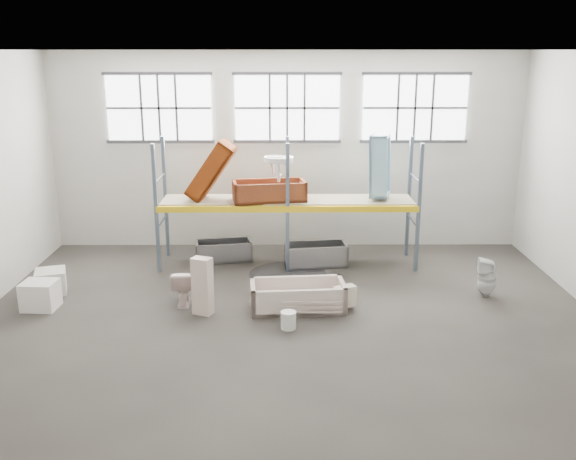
{
  "coord_description": "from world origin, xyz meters",
  "views": [
    {
      "loc": [
        -0.08,
        -11.19,
        5.0
      ],
      "look_at": [
        0.0,
        1.5,
        1.4
      ],
      "focal_mm": 39.72,
      "sensor_mm": 36.0,
      "label": 1
    }
  ],
  "objects_px": {
    "steel_tub_left": "(224,251)",
    "bucket": "(288,320)",
    "toilet_white": "(487,278)",
    "rust_tub_flat": "(269,191)",
    "carton_near": "(40,295)",
    "blue_tub_upright": "(380,166)",
    "toilet_beige": "(183,287)",
    "steel_tub_right": "(316,255)",
    "bathtub_beige": "(298,296)",
    "cistern_tall": "(203,286)"
  },
  "relations": [
    {
      "from": "steel_tub_left",
      "to": "bucket",
      "type": "bearing_deg",
      "value": -68.61
    },
    {
      "from": "steel_tub_left",
      "to": "steel_tub_right",
      "type": "height_order",
      "value": "steel_tub_right"
    },
    {
      "from": "toilet_beige",
      "to": "steel_tub_left",
      "type": "xyz_separation_m",
      "value": [
        0.57,
        2.77,
        -0.12
      ]
    },
    {
      "from": "steel_tub_left",
      "to": "carton_near",
      "type": "xyz_separation_m",
      "value": [
        -3.39,
        -3.01,
        0.04
      ]
    },
    {
      "from": "steel_tub_left",
      "to": "rust_tub_flat",
      "type": "xyz_separation_m",
      "value": [
        1.14,
        -0.34,
        1.57
      ]
    },
    {
      "from": "steel_tub_left",
      "to": "toilet_beige",
      "type": "bearing_deg",
      "value": -101.67
    },
    {
      "from": "blue_tub_upright",
      "to": "toilet_beige",
      "type": "bearing_deg",
      "value": -149.33
    },
    {
      "from": "rust_tub_flat",
      "to": "bucket",
      "type": "height_order",
      "value": "rust_tub_flat"
    },
    {
      "from": "steel_tub_left",
      "to": "steel_tub_right",
      "type": "bearing_deg",
      "value": -9.7
    },
    {
      "from": "rust_tub_flat",
      "to": "steel_tub_right",
      "type": "bearing_deg",
      "value": -2.38
    },
    {
      "from": "carton_near",
      "to": "steel_tub_left",
      "type": "bearing_deg",
      "value": 41.58
    },
    {
      "from": "cistern_tall",
      "to": "steel_tub_left",
      "type": "height_order",
      "value": "cistern_tall"
    },
    {
      "from": "toilet_beige",
      "to": "toilet_white",
      "type": "height_order",
      "value": "toilet_white"
    },
    {
      "from": "toilet_beige",
      "to": "steel_tub_right",
      "type": "height_order",
      "value": "toilet_beige"
    },
    {
      "from": "bathtub_beige",
      "to": "toilet_white",
      "type": "height_order",
      "value": "toilet_white"
    },
    {
      "from": "blue_tub_upright",
      "to": "rust_tub_flat",
      "type": "bearing_deg",
      "value": -177.35
    },
    {
      "from": "blue_tub_upright",
      "to": "bucket",
      "type": "height_order",
      "value": "blue_tub_upright"
    },
    {
      "from": "toilet_beige",
      "to": "steel_tub_right",
      "type": "xyz_separation_m",
      "value": [
        2.82,
        2.39,
        -0.1
      ]
    },
    {
      "from": "bathtub_beige",
      "to": "toilet_white",
      "type": "bearing_deg",
      "value": 4.93
    },
    {
      "from": "toilet_white",
      "to": "rust_tub_flat",
      "type": "distance_m",
      "value": 5.23
    },
    {
      "from": "toilet_beige",
      "to": "blue_tub_upright",
      "type": "distance_m",
      "value": 5.4
    },
    {
      "from": "bathtub_beige",
      "to": "blue_tub_upright",
      "type": "bearing_deg",
      "value": 50.78
    },
    {
      "from": "cistern_tall",
      "to": "toilet_white",
      "type": "height_order",
      "value": "cistern_tall"
    },
    {
      "from": "steel_tub_left",
      "to": "bucket",
      "type": "distance_m",
      "value": 4.3
    },
    {
      "from": "cistern_tall",
      "to": "bucket",
      "type": "bearing_deg",
      "value": 0.07
    },
    {
      "from": "carton_near",
      "to": "rust_tub_flat",
      "type": "bearing_deg",
      "value": 30.49
    },
    {
      "from": "toilet_beige",
      "to": "rust_tub_flat",
      "type": "relative_size",
      "value": 0.43
    },
    {
      "from": "carton_near",
      "to": "blue_tub_upright",
      "type": "bearing_deg",
      "value": 21.38
    },
    {
      "from": "bucket",
      "to": "cistern_tall",
      "type": "bearing_deg",
      "value": 156.91
    },
    {
      "from": "rust_tub_flat",
      "to": "blue_tub_upright",
      "type": "height_order",
      "value": "blue_tub_upright"
    },
    {
      "from": "carton_near",
      "to": "bathtub_beige",
      "type": "bearing_deg",
      "value": -0.67
    },
    {
      "from": "blue_tub_upright",
      "to": "carton_near",
      "type": "distance_m",
      "value": 7.93
    },
    {
      "from": "cistern_tall",
      "to": "carton_near",
      "type": "distance_m",
      "value": 3.31
    },
    {
      "from": "toilet_white",
      "to": "rust_tub_flat",
      "type": "bearing_deg",
      "value": -104.65
    },
    {
      "from": "steel_tub_left",
      "to": "rust_tub_flat",
      "type": "relative_size",
      "value": 0.8
    },
    {
      "from": "toilet_white",
      "to": "steel_tub_right",
      "type": "height_order",
      "value": "toilet_white"
    },
    {
      "from": "toilet_beige",
      "to": "rust_tub_flat",
      "type": "bearing_deg",
      "value": -129.17
    },
    {
      "from": "steel_tub_left",
      "to": "rust_tub_flat",
      "type": "distance_m",
      "value": 1.97
    },
    {
      "from": "bucket",
      "to": "carton_near",
      "type": "height_order",
      "value": "carton_near"
    },
    {
      "from": "bathtub_beige",
      "to": "toilet_white",
      "type": "distance_m",
      "value": 4.03
    },
    {
      "from": "rust_tub_flat",
      "to": "carton_near",
      "type": "relative_size",
      "value": 2.55
    },
    {
      "from": "bathtub_beige",
      "to": "carton_near",
      "type": "xyz_separation_m",
      "value": [
        -5.14,
        0.06,
        0.01
      ]
    },
    {
      "from": "toilet_beige",
      "to": "bathtub_beige",
      "type": "bearing_deg",
      "value": 168.79
    },
    {
      "from": "cistern_tall",
      "to": "rust_tub_flat",
      "type": "height_order",
      "value": "rust_tub_flat"
    },
    {
      "from": "steel_tub_left",
      "to": "bucket",
      "type": "height_order",
      "value": "steel_tub_left"
    },
    {
      "from": "cistern_tall",
      "to": "bathtub_beige",
      "type": "bearing_deg",
      "value": 30.01
    },
    {
      "from": "bathtub_beige",
      "to": "blue_tub_upright",
      "type": "distance_m",
      "value": 4.06
    },
    {
      "from": "toilet_white",
      "to": "steel_tub_right",
      "type": "bearing_deg",
      "value": -110.54
    },
    {
      "from": "cistern_tall",
      "to": "carton_near",
      "type": "xyz_separation_m",
      "value": [
        -3.29,
        0.28,
        -0.29
      ]
    },
    {
      "from": "bathtub_beige",
      "to": "steel_tub_left",
      "type": "xyz_separation_m",
      "value": [
        -1.76,
        3.07,
        -0.03
      ]
    }
  ]
}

